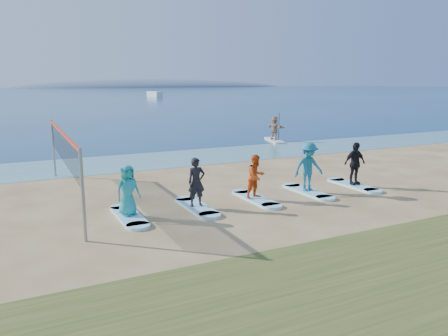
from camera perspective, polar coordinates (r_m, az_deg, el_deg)
name	(u,v)px	position (r m, az deg, el deg)	size (l,w,h in m)	color
ground	(282,207)	(14.83, 7.62, -5.12)	(600.00, 600.00, 0.00)	tan
shallow_water	(174,159)	(24.01, -6.58, 1.24)	(600.00, 600.00, 0.00)	teal
ocean	(28,93)	(171.97, -24.26, 8.91)	(600.00, 600.00, 0.00)	navy
island_ridge	(159,87)	(328.35, -8.49, 10.42)	(220.00, 56.00, 18.00)	slate
volleyball_net	(63,147)	(16.17, -20.28, 2.55)	(0.26, 9.09, 2.50)	gray
paddleboard	(274,140)	(31.08, 6.60, 3.61)	(0.70, 3.00, 0.12)	silver
paddleboarder	(275,128)	(30.97, 6.64, 5.23)	(1.53, 0.49, 1.64)	tan
boat_offshore_b	(155,97)	(121.91, -9.04, 9.18)	(1.84, 6.01, 1.42)	silver
surfboard_0	(129,216)	(13.94, -12.31, -6.17)	(0.70, 2.20, 0.09)	#A4EBFF
student_0	(128,190)	(13.72, -12.45, -2.85)	(0.77, 0.50, 1.57)	teal
surfboard_1	(197,207)	(14.63, -3.58, -5.09)	(0.70, 2.20, 0.09)	#A4EBFF
student_1	(196,182)	(14.41, -3.62, -1.83)	(0.59, 0.39, 1.62)	black
surfboard_2	(256,199)	(15.63, 4.17, -4.03)	(0.70, 2.20, 0.09)	#A4EBFF
student_2	(256,176)	(15.43, 4.21, -1.09)	(0.75, 0.59, 1.55)	#D74C16
surfboard_3	(308,192)	(16.88, 10.86, -3.05)	(0.70, 2.20, 0.09)	#A4EBFF
student_3	(309,167)	(16.67, 10.98, 0.17)	(1.19, 0.68, 1.84)	#1B6A84
surfboard_4	(353,185)	(18.33, 16.55, -2.18)	(0.70, 2.20, 0.09)	#A4EBFF
student_4	(355,163)	(18.15, 16.71, 0.58)	(1.00, 0.42, 1.70)	black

